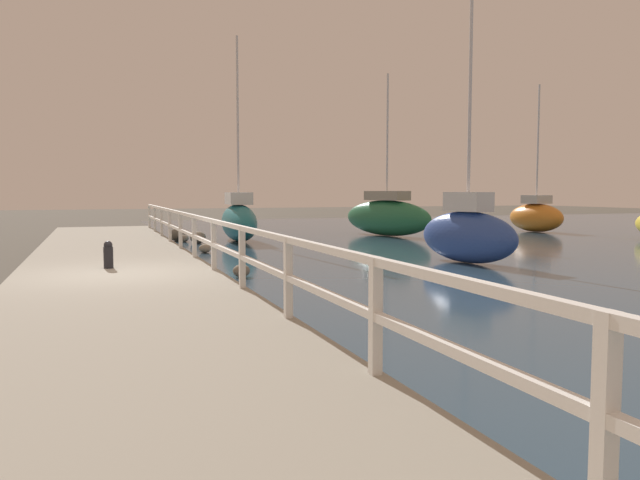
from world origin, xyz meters
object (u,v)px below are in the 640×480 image
at_px(sailboat_blue, 468,233).
at_px(sailboat_green, 387,216).
at_px(sailboat_orange, 536,216).
at_px(mooring_bollard, 108,254).
at_px(sailboat_teal, 239,220).

height_order(sailboat_blue, sailboat_green, sailboat_blue).
bearing_deg(sailboat_orange, mooring_bollard, -159.54).
bearing_deg(sailboat_green, sailboat_orange, -15.60).
bearing_deg(sailboat_orange, sailboat_blue, -143.97).
relative_size(sailboat_blue, sailboat_green, 1.04).
bearing_deg(sailboat_teal, sailboat_orange, 6.78).
distance_m(mooring_bollard, sailboat_blue, 9.46).
distance_m(sailboat_orange, sailboat_teal, 14.94).
xyz_separation_m(mooring_bollard, sailboat_blue, (9.44, 0.59, 0.22)).
relative_size(mooring_bollard, sailboat_blue, 0.08).
bearing_deg(sailboat_blue, sailboat_orange, 32.65).
xyz_separation_m(mooring_bollard, sailboat_orange, (20.08, 10.86, 0.16)).
bearing_deg(sailboat_green, sailboat_blue, -119.03).
bearing_deg(sailboat_teal, sailboat_blue, -61.62).
height_order(mooring_bollard, sailboat_blue, sailboat_blue).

